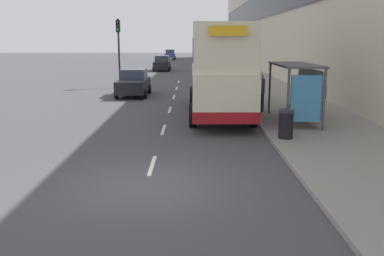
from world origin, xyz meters
TOP-DOWN VIEW (x-y plane):
  - ground_plane at (0.00, 0.00)m, footprint 220.00×220.00m
  - pavement at (6.50, 38.50)m, footprint 5.00×93.00m
  - lane_mark_0 at (0.00, 1.72)m, footprint 0.12×2.00m
  - lane_mark_1 at (0.00, 6.82)m, footprint 0.12×2.00m
  - lane_mark_2 at (0.00, 11.92)m, footprint 0.12×2.00m
  - lane_mark_3 at (0.00, 17.03)m, footprint 0.12×2.00m
  - lane_mark_4 at (0.00, 22.13)m, footprint 0.12×2.00m
  - lane_mark_5 at (0.00, 27.23)m, footprint 0.12×2.00m
  - bus_shelter at (5.77, 7.71)m, footprint 1.60×4.20m
  - double_decker_bus_near at (2.47, 10.52)m, footprint 2.85×10.12m
  - car_0 at (-2.89, 69.85)m, footprint 1.98×3.82m
  - car_1 at (-2.67, 17.71)m, footprint 2.00×4.51m
  - car_2 at (-2.41, 40.95)m, footprint 1.98×4.46m
  - pedestrian_at_shelter at (4.58, 10.59)m, footprint 0.37×0.37m
  - pedestrian_1 at (7.35, 9.63)m, footprint 0.32×0.32m
  - litter_bin at (4.55, 4.66)m, footprint 0.55×0.55m
  - traffic_light_far_kerb at (-4.40, 22.67)m, footprint 0.30×0.32m

SIDE VIEW (x-z plane):
  - ground_plane at x=0.00m, z-range 0.00..0.00m
  - lane_mark_0 at x=0.00m, z-range 0.00..0.01m
  - lane_mark_1 at x=0.00m, z-range 0.00..0.01m
  - lane_mark_2 at x=0.00m, z-range 0.00..0.01m
  - lane_mark_3 at x=0.00m, z-range 0.00..0.01m
  - lane_mark_4 at x=0.00m, z-range 0.00..0.01m
  - lane_mark_5 at x=0.00m, z-range 0.00..0.01m
  - pavement at x=6.50m, z-range 0.00..0.14m
  - litter_bin at x=4.55m, z-range 0.14..1.19m
  - car_1 at x=-2.67m, z-range -0.01..1.74m
  - car_2 at x=-2.41m, z-range -0.01..1.76m
  - car_0 at x=-2.89m, z-range -0.02..1.79m
  - pedestrian_1 at x=7.35m, z-range 0.16..1.75m
  - pedestrian_at_shelter at x=4.58m, z-range 0.16..2.01m
  - bus_shelter at x=5.77m, z-range 0.64..3.12m
  - double_decker_bus_near at x=2.47m, z-range 0.13..4.43m
  - traffic_light_far_kerb at x=-4.40m, z-range 0.88..6.06m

